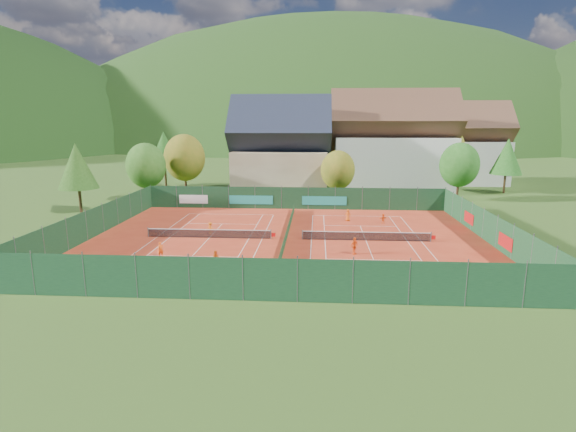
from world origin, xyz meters
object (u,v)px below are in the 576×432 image
at_px(player_right_far_b, 383,219).
at_px(ball_hopper, 455,279).
at_px(hotel_block_a, 392,147).
at_px(player_right_far_a, 348,215).
at_px(player_left_far, 210,228).
at_px(chalet, 281,153).
at_px(player_right_near, 354,246).
at_px(player_left_near, 161,249).
at_px(player_left_mid, 216,257).
at_px(hotel_block_b, 460,148).

bearing_deg(player_right_far_b, ball_hopper, 69.56).
height_order(hotel_block_a, player_right_far_a, hotel_block_a).
relative_size(hotel_block_a, player_left_far, 16.88).
relative_size(chalet, player_right_near, 10.22).
height_order(chalet, player_left_far, chalet).
bearing_deg(player_left_near, player_right_far_a, 8.87).
distance_m(player_left_mid, player_right_near, 12.36).
height_order(chalet, player_left_near, chalet).
height_order(hotel_block_b, player_right_far_b, hotel_block_b).
bearing_deg(player_left_far, player_left_mid, 123.43).
relative_size(ball_hopper, player_right_far_a, 0.55).
distance_m(player_left_near, player_right_near, 17.25).
bearing_deg(player_left_mid, chalet, 80.98).
bearing_deg(player_left_mid, player_left_near, 156.72).
bearing_deg(hotel_block_a, hotel_block_b, 29.74).
height_order(ball_hopper, player_left_near, player_left_near).
height_order(player_left_near, player_right_far_b, player_left_near).
distance_m(ball_hopper, player_left_far, 25.56).
distance_m(chalet, player_right_far_a, 23.96).
relative_size(chalet, ball_hopper, 20.25).
height_order(hotel_block_a, player_left_far, hotel_block_a).
distance_m(hotel_block_b, player_left_near, 65.33).
height_order(chalet, player_right_far_b, chalet).
height_order(player_left_near, player_right_near, player_right_near).
distance_m(player_left_mid, player_right_far_a, 21.20).
distance_m(chalet, ball_hopper, 45.64).
height_order(ball_hopper, player_left_far, player_left_far).
xyz_separation_m(chalet, player_left_mid, (-2.38, -38.47, -6.03)).
relative_size(player_right_far_a, player_right_far_b, 1.24).
distance_m(chalet, player_right_near, 36.56).
bearing_deg(player_left_near, player_left_far, 40.88).
relative_size(hotel_block_a, player_left_mid, 18.12).
height_order(player_left_far, player_right_near, player_right_near).
distance_m(hotel_block_b, player_right_near, 54.53).
xyz_separation_m(hotel_block_b, player_left_mid, (-35.38, -52.47, -6.02)).
height_order(player_left_near, player_right_far_a, player_right_far_a).
distance_m(player_left_far, player_right_far_a, 16.66).
relative_size(player_left_far, player_right_near, 0.81).
bearing_deg(hotel_block_a, player_right_far_a, -108.87).
bearing_deg(hotel_block_a, player_left_near, -121.98).
height_order(hotel_block_b, ball_hopper, hotel_block_b).
bearing_deg(player_right_far_a, player_left_mid, 64.29).
bearing_deg(player_right_far_a, ball_hopper, 115.98).
relative_size(hotel_block_b, player_right_near, 10.90).
xyz_separation_m(player_left_far, player_right_near, (14.71, -6.53, 0.15)).
bearing_deg(chalet, player_left_mid, -93.53).
bearing_deg(chalet, player_left_far, -100.54).
relative_size(chalet, player_right_far_a, 11.12).
relative_size(hotel_block_b, player_left_near, 12.47).
bearing_deg(hotel_block_a, player_left_mid, -115.67).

